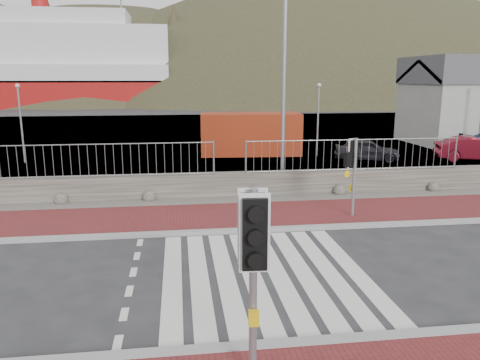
{
  "coord_description": "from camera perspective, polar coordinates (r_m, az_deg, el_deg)",
  "views": [
    {
      "loc": [
        -1.88,
        -9.87,
        4.41
      ],
      "look_at": [
        -0.17,
        3.0,
        1.57
      ],
      "focal_mm": 35.0,
      "sensor_mm": 36.0,
      "label": 1
    }
  ],
  "objects": [
    {
      "name": "kerb_far",
      "position": [
        13.72,
        0.71,
        -6.18
      ],
      "size": [
        40.0,
        0.25,
        0.12
      ],
      "primitive_type": "cube",
      "color": "gray",
      "rests_on": "ground"
    },
    {
      "name": "zebra_crossing",
      "position": [
        10.97,
        3.01,
        -11.34
      ],
      "size": [
        4.62,
        5.6,
        0.01
      ],
      "color": "silver",
      "rests_on": "ground"
    },
    {
      "name": "shipping_container",
      "position": [
        27.53,
        1.29,
        5.66
      ],
      "size": [
        5.92,
        2.8,
        2.4
      ],
      "primitive_type": "cube",
      "rotation": [
        0.0,
        0.0,
        -0.07
      ],
      "color": "maroon",
      "rests_on": "ground"
    },
    {
      "name": "gravel_strip",
      "position": [
        17.05,
        -0.98,
        -2.53
      ],
      "size": [
        40.0,
        1.5,
        0.06
      ],
      "primitive_type": "cube",
      "color": "#59544C",
      "rests_on": "ground"
    },
    {
      "name": "hills_backdrop",
      "position": [
        101.92,
        -2.44,
        -3.28
      ],
      "size": [
        254.0,
        90.0,
        100.0
      ],
      "color": "#2C2E1B",
      "rests_on": "ground"
    },
    {
      "name": "stone_wall",
      "position": [
        17.72,
        -1.28,
        -0.56
      ],
      "size": [
        40.0,
        0.6,
        0.9
      ],
      "primitive_type": "cube",
      "color": "#444038",
      "rests_on": "ground"
    },
    {
      "name": "traffic_signal_far",
      "position": [
        15.09,
        13.76,
        2.29
      ],
      "size": [
        0.63,
        0.41,
        2.58
      ],
      "rotation": [
        0.0,
        0.0,
        3.55
      ],
      "color": "gray",
      "rests_on": "ground"
    },
    {
      "name": "quay",
      "position": [
        38.07,
        -4.71,
        5.67
      ],
      "size": [
        120.0,
        40.0,
        0.5
      ],
      "primitive_type": "cube",
      "color": "#4C4C4F",
      "rests_on": "ground"
    },
    {
      "name": "ferry",
      "position": [
        81.04,
        -24.46,
        11.96
      ],
      "size": [
        50.0,
        16.0,
        20.0
      ],
      "color": "maroon",
      "rests_on": "ground"
    },
    {
      "name": "sidewalk_far",
      "position": [
        15.14,
        -0.11,
        -4.43
      ],
      "size": [
        40.0,
        3.0,
        0.08
      ],
      "primitive_type": "cube",
      "color": "maroon",
      "rests_on": "ground"
    },
    {
      "name": "car_b",
      "position": [
        28.33,
        26.64,
        3.42
      ],
      "size": [
        4.18,
        2.47,
        1.3
      ],
      "primitive_type": "imported",
      "rotation": [
        0.0,
        0.0,
        1.27
      ],
      "color": "maroon",
      "rests_on": "ground"
    },
    {
      "name": "car_a",
      "position": [
        26.32,
        15.22,
        3.57
      ],
      "size": [
        3.69,
        2.29,
        1.17
      ],
      "primitive_type": "imported",
      "rotation": [
        0.0,
        0.0,
        1.29
      ],
      "color": "black",
      "rests_on": "ground"
    },
    {
      "name": "traffic_signal_near",
      "position": [
        6.55,
        1.64,
        -8.12
      ],
      "size": [
        0.44,
        0.28,
        2.95
      ],
      "rotation": [
        0.0,
        0.0,
        -0.07
      ],
      "color": "gray",
      "rests_on": "ground"
    },
    {
      "name": "water",
      "position": [
        72.93,
        -6.15,
        8.83
      ],
      "size": [
        220.0,
        50.0,
        0.05
      ],
      "primitive_type": "cube",
      "color": "#3F4C54",
      "rests_on": "ground"
    },
    {
      "name": "ground",
      "position": [
        10.97,
        3.01,
        -11.37
      ],
      "size": [
        220.0,
        220.0,
        0.0
      ],
      "primitive_type": "plane",
      "color": "#28282B",
      "rests_on": "ground"
    },
    {
      "name": "streetlight",
      "position": [
        18.46,
        5.88,
        13.82
      ],
      "size": [
        1.85,
        0.36,
        8.71
      ],
      "rotation": [
        0.0,
        0.0,
        -0.09
      ],
      "color": "gray",
      "rests_on": "ground"
    },
    {
      "name": "railing",
      "position": [
        17.32,
        -1.25,
        3.75
      ],
      "size": [
        18.07,
        0.07,
        1.22
      ],
      "color": "gray",
      "rests_on": "stone_wall"
    },
    {
      "name": "kerb_near",
      "position": [
        8.35,
        6.99,
        -19.23
      ],
      "size": [
        40.0,
        0.25,
        0.12
      ],
      "primitive_type": "cube",
      "color": "gray",
      "rests_on": "ground"
    }
  ]
}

